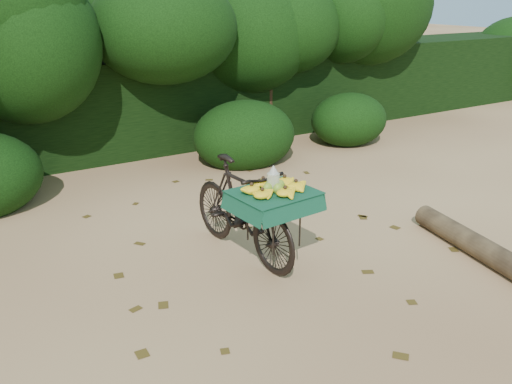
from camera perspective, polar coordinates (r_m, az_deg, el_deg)
ground at (r=6.03m, az=7.42°, el=-9.43°), size 80.00×80.00×0.00m
vendor_bicycle at (r=6.31m, az=-1.37°, el=-1.75°), size 0.90×1.99×1.19m
hedge_backdrop at (r=11.05m, az=-13.46°, el=8.97°), size 26.00×1.80×1.80m
tree_row at (r=9.94m, az=-16.08°, el=13.96°), size 14.50×2.00×4.00m
bush_clumps at (r=9.52m, az=-6.44°, el=4.82°), size 8.80×1.70×0.90m
leaf_litter at (r=6.48m, az=3.81°, el=-7.01°), size 7.00×7.30×0.01m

